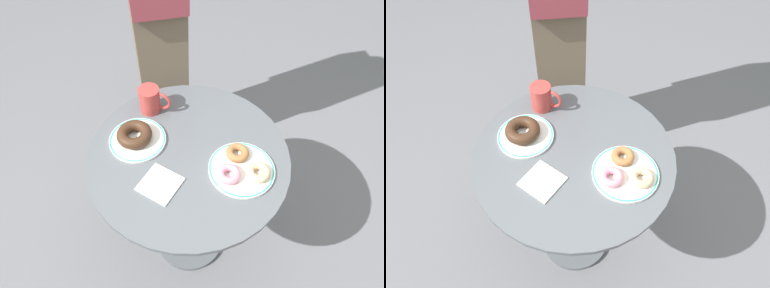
% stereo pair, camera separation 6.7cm
% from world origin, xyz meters
% --- Properties ---
extents(ground_plane, '(7.00, 7.00, 0.02)m').
position_xyz_m(ground_plane, '(0.00, 0.00, -0.01)').
color(ground_plane, slate).
extents(cafe_table, '(0.70, 0.70, 0.73)m').
position_xyz_m(cafe_table, '(0.00, 0.00, 0.52)').
color(cafe_table, '#565B60').
rests_on(cafe_table, ground).
extents(plate_left, '(0.20, 0.20, 0.01)m').
position_xyz_m(plate_left, '(-0.19, -0.00, 0.73)').
color(plate_left, white).
rests_on(plate_left, cafe_table).
extents(plate_right, '(0.22, 0.22, 0.01)m').
position_xyz_m(plate_right, '(0.19, -0.01, 0.73)').
color(plate_right, white).
rests_on(plate_right, cafe_table).
extents(donut_chocolate, '(0.17, 0.17, 0.04)m').
position_xyz_m(donut_chocolate, '(-0.20, 0.00, 0.76)').
color(donut_chocolate, '#422819').
rests_on(donut_chocolate, plate_left).
extents(donut_glazed, '(0.10, 0.10, 0.03)m').
position_xyz_m(donut_glazed, '(0.24, -0.02, 0.75)').
color(donut_glazed, '#E0B789').
rests_on(donut_glazed, plate_right).
extents(donut_cinnamon, '(0.11, 0.11, 0.03)m').
position_xyz_m(donut_cinnamon, '(0.16, 0.04, 0.75)').
color(donut_cinnamon, '#A36B3D').
rests_on(donut_cinnamon, plate_right).
extents(donut_pink_frosted, '(0.11, 0.11, 0.03)m').
position_xyz_m(donut_pink_frosted, '(0.15, -0.05, 0.75)').
color(donut_pink_frosted, pink).
rests_on(donut_pink_frosted, plate_right).
extents(paper_napkin, '(0.14, 0.14, 0.01)m').
position_xyz_m(paper_napkin, '(-0.05, -0.14, 0.73)').
color(paper_napkin, white).
rests_on(paper_napkin, cafe_table).
extents(coffee_mug, '(0.12, 0.08, 0.10)m').
position_xyz_m(coffee_mug, '(-0.20, 0.16, 0.78)').
color(coffee_mug, '#B73D38').
rests_on(coffee_mug, cafe_table).
extents(person_figure, '(0.39, 0.45, 1.78)m').
position_xyz_m(person_figure, '(-0.34, 0.59, 0.88)').
color(person_figure, brown).
rests_on(person_figure, ground).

